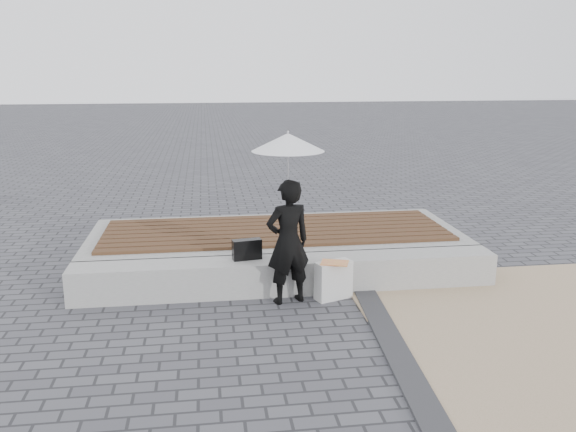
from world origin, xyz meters
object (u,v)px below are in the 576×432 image
Objects in this scene: parasol at (288,142)px; seating_ledge at (288,275)px; woman at (288,242)px; handbag at (247,249)px; canvas_tote at (333,280)px.

seating_ledge is at bearing 82.47° from parasol.
seating_ledge is 5.00× the size of parasol.
woman is at bearing -97.53° from seating_ledge.
seating_ledge is 14.83× the size of handbag.
parasol is 1.67m from canvas_tote.
seating_ledge is 0.61m from woman.
handbag is (-0.48, 0.04, 0.32)m from seating_ledge.
seating_ledge is at bearing -15.25° from handbag.
canvas_tote is (0.53, 0.03, -1.59)m from parasol.
woman is 4.18× the size of handbag.
parasol reaches higher than woman.
parasol is at bearing -52.09° from handbag.
handbag is at bearing 175.06° from seating_ledge.
canvas_tote is at bearing -33.16° from seating_ledge.
seating_ledge is at bearing -114.04° from woman.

